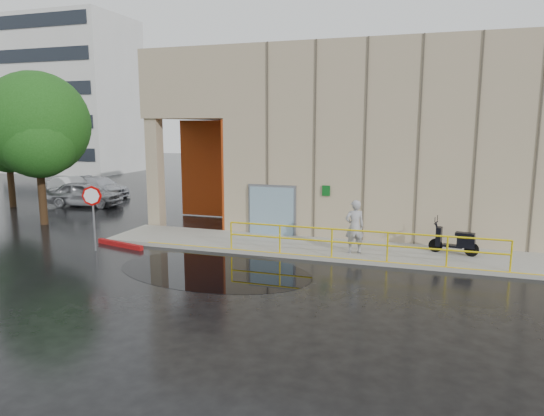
{
  "coord_description": "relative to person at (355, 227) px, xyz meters",
  "views": [
    {
      "loc": [
        6.34,
        -13.17,
        4.72
      ],
      "look_at": [
        1.15,
        3.0,
        1.8
      ],
      "focal_mm": 32.0,
      "sensor_mm": 36.0,
      "label": 1
    }
  ],
  "objects": [
    {
      "name": "ground",
      "position": [
        -3.97,
        -3.92,
        -1.12
      ],
      "size": [
        120.0,
        120.0,
        0.0
      ],
      "primitive_type": "plane",
      "color": "black",
      "rests_on": "ground"
    },
    {
      "name": "sidewalk",
      "position": [
        0.03,
        0.58,
        -1.04
      ],
      "size": [
        20.0,
        3.0,
        0.15
      ],
      "primitive_type": "cube",
      "color": "gray",
      "rests_on": "ground"
    },
    {
      "name": "building",
      "position": [
        1.13,
        7.06,
        3.09
      ],
      "size": [
        20.0,
        10.17,
        8.0
      ],
      "color": "tan",
      "rests_on": "ground"
    },
    {
      "name": "guardrail",
      "position": [
        0.28,
        -0.77,
        -0.44
      ],
      "size": [
        9.56,
        0.06,
        1.03
      ],
      "color": "yellow",
      "rests_on": "sidewalk"
    },
    {
      "name": "distant_building",
      "position": [
        -31.97,
        24.05,
        6.38
      ],
      "size": [
        12.0,
        8.08,
        15.0
      ],
      "color": "silver",
      "rests_on": "ground"
    },
    {
      "name": "person",
      "position": [
        0.0,
        0.0,
        0.0
      ],
      "size": [
        0.84,
        0.73,
        1.94
      ],
      "primitive_type": "imported",
      "rotation": [
        0.0,
        0.0,
        3.59
      ],
      "color": "#9B9BA0",
      "rests_on": "sidewalk"
    },
    {
      "name": "scooter",
      "position": [
        3.43,
        0.92,
        -0.21
      ],
      "size": [
        1.75,
        0.89,
        1.33
      ],
      "rotation": [
        0.0,
        0.0,
        -0.21
      ],
      "color": "black",
      "rests_on": "sidewalk"
    },
    {
      "name": "stop_sign",
      "position": [
        -9.47,
        -2.16,
        0.7
      ],
      "size": [
        0.72,
        0.26,
        2.49
      ],
      "rotation": [
        0.0,
        0.0,
        -0.09
      ],
      "color": "slate",
      "rests_on": "ground"
    },
    {
      "name": "red_curb",
      "position": [
        -8.97,
        -1.3,
        -1.03
      ],
      "size": [
        2.37,
        0.77,
        0.18
      ],
      "primitive_type": "cube",
      "rotation": [
        0.0,
        0.0,
        -0.25
      ],
      "color": "maroon",
      "rests_on": "ground"
    },
    {
      "name": "puddle",
      "position": [
        -4.14,
        -3.1,
        -1.12
      ],
      "size": [
        7.01,
        4.66,
        0.01
      ],
      "primitive_type": "cube",
      "rotation": [
        0.0,
        0.0,
        -0.08
      ],
      "color": "black",
      "rests_on": "ground"
    },
    {
      "name": "car_a",
      "position": [
        -16.65,
        6.27,
        -0.38
      ],
      "size": [
        4.53,
        2.33,
        1.47
      ],
      "primitive_type": "imported",
      "rotation": [
        0.0,
        0.0,
        1.71
      ],
      "color": "#9C9DA3",
      "rests_on": "ground"
    },
    {
      "name": "car_b",
      "position": [
        -19.97,
        9.06,
        -0.45
      ],
      "size": [
        4.28,
        2.9,
        1.33
      ],
      "primitive_type": "imported",
      "rotation": [
        0.0,
        0.0,
        1.16
      ],
      "color": "silver",
      "rests_on": "ground"
    },
    {
      "name": "car_c",
      "position": [
        -18.32,
        9.94,
        -0.47
      ],
      "size": [
        4.77,
        2.95,
        1.29
      ],
      "primitive_type": "imported",
      "rotation": [
        0.0,
        0.0,
        1.29
      ],
      "color": "silver",
      "rests_on": "ground"
    },
    {
      "name": "tree_near",
      "position": [
        -14.9,
        1.16,
        3.43
      ],
      "size": [
        4.87,
        4.87,
        7.18
      ],
      "rotation": [
        0.0,
        0.0,
        -0.27
      ],
      "color": "black",
      "rests_on": "ground"
    },
    {
      "name": "tree_far",
      "position": [
        -20.41,
        4.7,
        2.77
      ],
      "size": [
        3.97,
        3.97,
        6.04
      ],
      "rotation": [
        0.0,
        0.0,
        -0.24
      ],
      "color": "black",
      "rests_on": "ground"
    }
  ]
}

